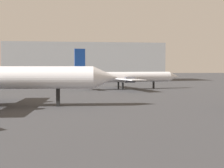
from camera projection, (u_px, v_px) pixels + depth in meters
The scene contains 2 objects.
airplane_far_left at pixel (124, 77), 74.02m from camera, with size 28.71×22.69×9.42m.
terminal_building at pixel (85, 62), 126.88m from camera, with size 60.82×22.83×14.72m, color #999EA3.
Camera 1 is at (-0.25, -8.36, 5.06)m, focal length 49.99 mm.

